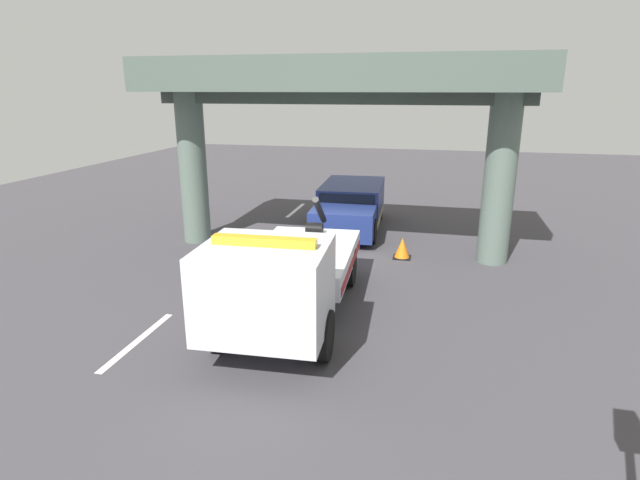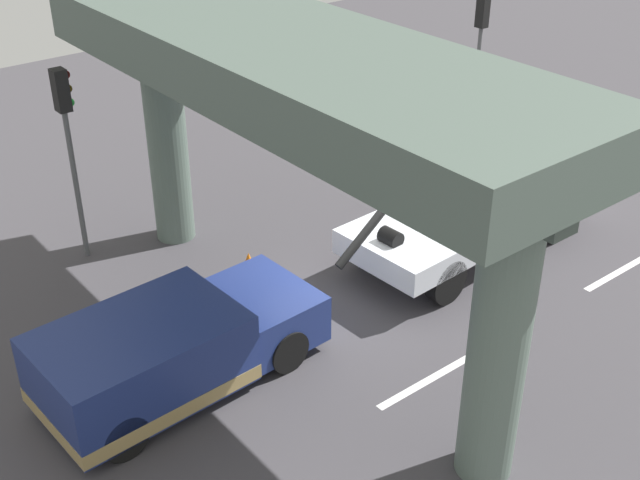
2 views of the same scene
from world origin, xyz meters
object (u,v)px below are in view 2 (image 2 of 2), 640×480
object	(u,v)px
traffic_light_near	(67,124)
traffic_light_far	(481,32)
towed_van_green	(170,352)
traffic_cone_orange	(249,266)
tow_truck_white	(491,195)

from	to	relation	value
traffic_light_near	traffic_light_far	size ratio (longest dim) A/B	1.12
towed_van_green	traffic_cone_orange	bearing A→B (deg)	34.63
towed_van_green	traffic_light_far	distance (m)	14.95
traffic_light_near	traffic_cone_orange	xyz separation A→B (m)	(2.33, -3.15, -2.90)
tow_truck_white	towed_van_green	size ratio (longest dim) A/B	1.38
towed_van_green	traffic_light_far	xyz separation A→B (m)	(13.81, 5.32, 2.09)
tow_truck_white	traffic_light_near	bearing A→B (deg)	145.40
tow_truck_white	traffic_light_far	distance (m)	7.70
tow_truck_white	traffic_light_near	size ratio (longest dim) A/B	1.66
tow_truck_white	traffic_cone_orange	world-z (taller)	tow_truck_white
tow_truck_white	traffic_light_near	world-z (taller)	traffic_light_near
traffic_light_near	traffic_light_far	world-z (taller)	traffic_light_near
traffic_light_far	traffic_cone_orange	bearing A→B (deg)	-163.54
traffic_light_far	traffic_cone_orange	size ratio (longest dim) A/B	6.18
traffic_light_near	traffic_cone_orange	distance (m)	4.88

